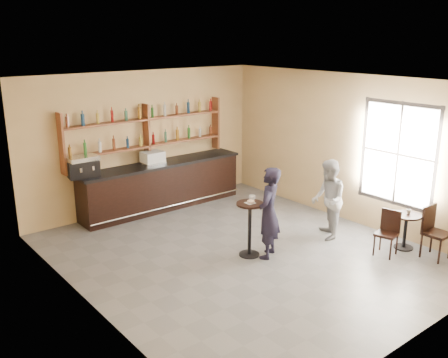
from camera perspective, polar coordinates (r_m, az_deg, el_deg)
floor at (r=9.50m, az=2.11°, el=-8.54°), size 7.00×7.00×0.00m
ceiling at (r=8.66m, az=2.34°, el=11.06°), size 7.00×7.00×0.00m
wall_back at (r=11.73m, az=-9.10°, el=4.36°), size 7.00×0.00×7.00m
wall_front at (r=6.85m, az=21.90°, el=-5.38°), size 7.00×0.00×7.00m
wall_left at (r=7.42m, az=-15.59°, el=-3.13°), size 0.00×7.00×7.00m
wall_right at (r=11.09m, az=14.02°, el=3.39°), size 0.00×7.00×7.00m
window_pane at (r=10.41m, az=19.26°, el=2.68°), size 0.00×2.00×2.00m
window_frame at (r=10.41m, az=19.24°, el=2.68°), size 0.04×1.70×2.10m
shelf_unit at (r=11.58m, az=-8.82°, el=5.28°), size 4.00×0.26×1.40m
liquor_bottles at (r=11.55m, az=-8.86°, el=6.10°), size 3.68×0.10×1.00m
bar_counter at (r=11.81m, az=-7.11°, el=-0.73°), size 4.08×0.80×1.10m
espresso_machine at (r=10.77m, az=-15.81°, el=1.37°), size 0.68×0.50×0.45m
pastry_case at (r=11.51m, az=-8.16°, el=2.40°), size 0.51×0.42×0.30m
pedestal_table at (r=9.25m, az=2.94°, el=-5.77°), size 0.58×0.58×1.03m
napkin at (r=9.07m, az=2.99°, el=-2.74°), size 0.16×0.16×0.00m
donut at (r=9.06m, az=3.08°, el=-2.59°), size 0.19×0.19×0.05m
cup_pedestal at (r=9.21m, az=3.23°, el=-2.14°), size 0.15×0.15×0.09m
man_main at (r=9.11m, az=5.12°, el=-3.88°), size 0.75×0.68×1.71m
cafe_table at (r=10.21m, az=19.99°, el=-5.64°), size 0.67×0.67×0.69m
cup_cafe at (r=10.11m, az=20.35°, el=-3.51°), size 0.10×0.10×0.09m
chair_west at (r=9.76m, az=18.08°, el=-5.96°), size 0.44×0.44×0.85m
chair_south at (r=9.93m, az=23.16°, el=-5.71°), size 0.42×0.42×0.98m
patron_second at (r=10.15m, az=11.80°, el=-2.32°), size 0.97×0.99×1.62m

